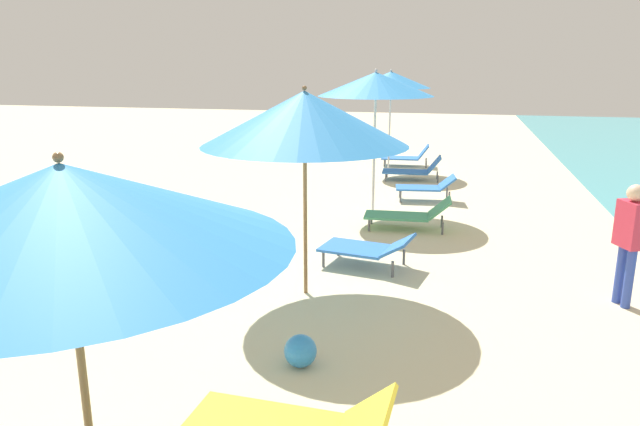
# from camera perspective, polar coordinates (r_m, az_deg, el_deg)

# --- Properties ---
(umbrella_fourth) EXTENTS (2.60, 2.60, 2.49)m
(umbrella_fourth) POSITION_cam_1_polar(r_m,az_deg,el_deg) (3.55, -23.77, 0.53)
(umbrella_fourth) COLOR olive
(umbrella_fourth) RESTS_ON ground
(lounger_fourth_shoreside) EXTENTS (1.59, 0.65, 0.64)m
(lounger_fourth_shoreside) POSITION_cam_1_polar(r_m,az_deg,el_deg) (4.66, -2.78, -19.97)
(lounger_fourth_shoreside) COLOR yellow
(lounger_fourth_shoreside) RESTS_ON ground
(umbrella_fifth) EXTENTS (2.58, 2.58, 2.69)m
(umbrella_fifth) POSITION_cam_1_polar(r_m,az_deg,el_deg) (7.25, -1.51, 9.22)
(umbrella_fifth) COLOR olive
(umbrella_fifth) RESTS_ON ground
(lounger_fifth_shoreside) EXTENTS (1.45, 0.92, 0.51)m
(lounger_fifth_shoreside) POSITION_cam_1_polar(r_m,az_deg,el_deg) (8.70, 4.65, -3.40)
(lounger_fifth_shoreside) COLOR blue
(lounger_fifth_shoreside) RESTS_ON ground
(umbrella_sixth) EXTENTS (2.26, 2.26, 2.84)m
(umbrella_sixth) POSITION_cam_1_polar(r_m,az_deg,el_deg) (11.58, 5.47, 12.42)
(umbrella_sixth) COLOR silver
(umbrella_sixth) RESTS_ON ground
(lounger_sixth_shoreside) EXTENTS (1.35, 0.73, 0.58)m
(lounger_sixth_shoreside) POSITION_cam_1_polar(r_m,az_deg,el_deg) (12.99, 10.37, 2.56)
(lounger_sixth_shoreside) COLOR blue
(lounger_sixth_shoreside) RESTS_ON ground
(lounger_sixth_inland) EXTENTS (1.57, 0.67, 0.60)m
(lounger_sixth_inland) POSITION_cam_1_polar(r_m,az_deg,el_deg) (10.71, 8.72, -0.09)
(lounger_sixth_inland) COLOR #4CA572
(lounger_sixth_inland) RESTS_ON ground
(umbrella_farthest) EXTENTS (2.13, 2.13, 2.78)m
(umbrella_farthest) POSITION_cam_1_polar(r_m,az_deg,el_deg) (16.19, 6.95, 12.80)
(umbrella_farthest) COLOR silver
(umbrella_farthest) RESTS_ON ground
(lounger_farthest_shoreside) EXTENTS (1.41, 0.71, 0.64)m
(lounger_farthest_shoreside) POSITION_cam_1_polar(r_m,az_deg,el_deg) (17.34, 8.50, 5.51)
(lounger_farthest_shoreside) COLOR blue
(lounger_farthest_shoreside) RESTS_ON ground
(lounger_farthest_inland) EXTENTS (1.52, 0.74, 0.64)m
(lounger_farthest_inland) POSITION_cam_1_polar(r_m,az_deg,el_deg) (15.24, 9.15, 4.21)
(lounger_farthest_inland) COLOR blue
(lounger_farthest_inland) RESTS_ON ground
(person_walking_near) EXTENTS (0.34, 0.42, 1.55)m
(person_walking_near) POSITION_cam_1_polar(r_m,az_deg,el_deg) (8.06, 28.06, -1.83)
(person_walking_near) COLOR #334CB2
(person_walking_near) RESTS_ON ground
(beach_ball) EXTENTS (0.33, 0.33, 0.33)m
(beach_ball) POSITION_cam_1_polar(r_m,az_deg,el_deg) (5.99, -1.90, -13.33)
(beach_ball) COLOR #338CD8
(beach_ball) RESTS_ON ground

